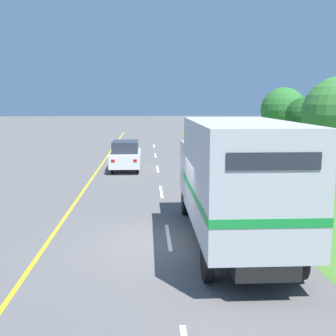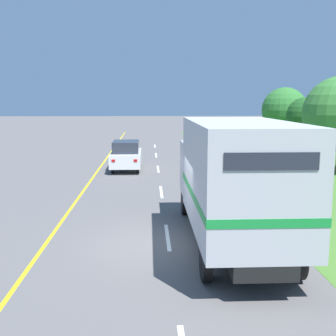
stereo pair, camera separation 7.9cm
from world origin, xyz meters
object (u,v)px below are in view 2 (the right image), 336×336
roadside_tree_mid (305,116)px  lead_car_white (126,155)px  roadside_tree_far (284,110)px  horse_trailer_truck (234,178)px  highway_sign (278,145)px

roadside_tree_mid → lead_car_white: bearing=-153.9°
lead_car_white → roadside_tree_mid: bearing=26.1°
roadside_tree_mid → roadside_tree_far: bearing=85.3°
horse_trailer_truck → lead_car_white: bearing=105.4°
lead_car_white → roadside_tree_far: roadside_tree_far is taller
horse_trailer_truck → roadside_tree_far: bearing=69.4°
lead_car_white → highway_sign: size_ratio=1.36×
roadside_tree_mid → roadside_tree_far: 6.82m
lead_car_white → roadside_tree_far: 19.64m
horse_trailer_truck → highway_sign: bearing=65.6°
highway_sign → roadside_tree_mid: 12.92m
roadside_tree_mid → roadside_tree_far: roadside_tree_far is taller
lead_car_white → roadside_tree_mid: roadside_tree_mid is taller
horse_trailer_truck → lead_car_white: (-3.83, 13.95, -1.14)m
highway_sign → roadside_tree_far: size_ratio=0.56×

